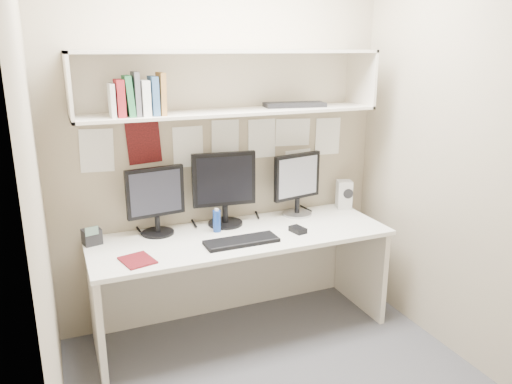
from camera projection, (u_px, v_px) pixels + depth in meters
name	position (u px, v px, depth m)	size (l,w,h in m)	color
floor	(280.00, 384.00, 2.98)	(2.40, 2.00, 0.01)	#47464B
wall_back	(222.00, 141.00, 3.51)	(2.40, 0.02, 2.60)	#9E9179
wall_front	(408.00, 237.00, 1.73)	(2.40, 0.02, 2.60)	#9E9179
wall_left	(36.00, 198.00, 2.18)	(0.02, 2.00, 2.60)	#9E9179
wall_right	(460.00, 155.00, 3.06)	(0.02, 2.00, 2.60)	#9E9179
desk	(241.00, 283.00, 3.46)	(2.00, 0.70, 0.73)	white
overhead_hutch	(228.00, 82.00, 3.27)	(2.00, 0.38, 0.40)	beige
pinned_papers	(223.00, 148.00, 3.52)	(1.92, 0.01, 0.48)	white
monitor_left	(156.00, 198.00, 3.29)	(0.39, 0.22, 0.46)	black
monitor_center	(224.00, 186.00, 3.46)	(0.45, 0.24, 0.52)	black
monitor_right	(297.00, 182.00, 3.68)	(0.40, 0.22, 0.46)	#A5A5AA
keyboard	(241.00, 241.00, 3.19)	(0.48, 0.17, 0.02)	black
mouse	(298.00, 230.00, 3.38)	(0.07, 0.12, 0.04)	black
speaker	(344.00, 194.00, 3.86)	(0.14, 0.14, 0.22)	#B8B8B3
blue_bottle	(217.00, 221.00, 3.37)	(0.05, 0.05, 0.16)	navy
maroon_notebook	(137.00, 260.00, 2.92)	(0.17, 0.21, 0.01)	#5B0F15
desk_phone	(92.00, 236.00, 3.16)	(0.13, 0.12, 0.13)	black
book_stack	(138.00, 96.00, 2.96)	(0.32, 0.16, 0.26)	silver
hutch_tray	(294.00, 105.00, 3.45)	(0.42, 0.16, 0.03)	black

